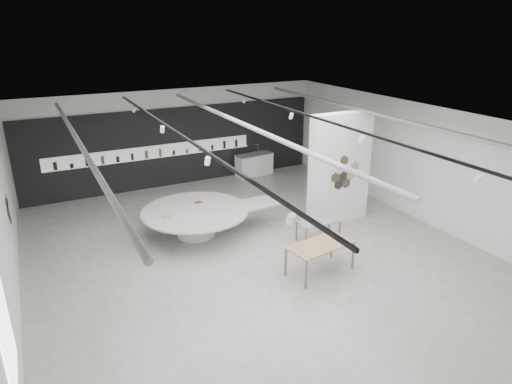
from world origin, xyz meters
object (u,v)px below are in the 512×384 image
display_island (198,218)px  partition_column (340,169)px  sample_table_stone (319,222)px  kitchen_counter (254,164)px  sample_table_wood (320,246)px

display_island → partition_column: bearing=-18.0°
partition_column → sample_table_stone: size_ratio=2.85×
partition_column → sample_table_stone: bearing=-145.7°
partition_column → display_island: bearing=166.7°
kitchen_counter → partition_column: bearing=-94.9°
sample_table_stone → kitchen_counter: 6.58m
partition_column → kitchen_counter: bearing=92.8°
display_island → sample_table_stone: display_island is taller
kitchen_counter → sample_table_wood: bearing=-112.7°
sample_table_wood → kitchen_counter: size_ratio=1.09×
display_island → kitchen_counter: bearing=42.1°
sample_table_wood → sample_table_stone: (1.03, 1.59, -0.17)m
display_island → sample_table_wood: bearing=-65.1°
partition_column → sample_table_stone: 2.08m
partition_column → sample_table_wood: bearing=-133.7°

